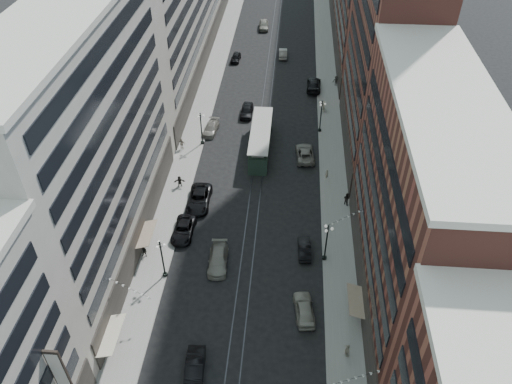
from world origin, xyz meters
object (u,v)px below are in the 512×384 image
(lamppost_sw_mid, at_px, (201,127))
(car_2, at_px, (183,230))
(car_10, at_px, (304,249))
(streetcar, at_px, (261,141))
(lamppost_se_mid, at_px, (321,115))
(car_11, at_px, (305,153))
(car_7, at_px, (199,199))
(pedestrian_5, at_px, (180,181))
(pedestrian_6, at_px, (182,144))
(lamppost_sw_far, at_px, (162,258))
(pedestrian_2, at_px, (144,252))
(car_14, at_px, (283,53))
(car_4, at_px, (304,309))
(lamppost_se_far, at_px, (326,241))
(car_9, at_px, (236,57))
(car_8, at_px, (211,128))
(pedestrian_extra_1, at_px, (324,106))
(car_extra_0, at_px, (264,25))
(car_13, at_px, (247,111))
(car_5, at_px, (195,369))
(pedestrian_8, at_px, (327,174))
(pedestrian_9, at_px, (336,81))
(car_extra_1, at_px, (218,259))
(pedestrian_7, at_px, (347,199))
(car_12, at_px, (314,85))
(pedestrian_4, at_px, (347,350))

(lamppost_sw_mid, bearing_deg, car_2, -87.57)
(car_10, bearing_deg, streetcar, -75.31)
(lamppost_se_mid, height_order, car_11, lamppost_se_mid)
(car_7, relative_size, pedestrian_5, 3.76)
(car_10, relative_size, pedestrian_6, 2.20)
(lamppost_sw_far, height_order, pedestrian_2, lamppost_sw_far)
(car_11, distance_m, car_14, 35.23)
(lamppost_se_mid, bearing_deg, car_4, -93.81)
(lamppost_se_mid, bearing_deg, lamppost_sw_mid, -164.80)
(lamppost_se_far, distance_m, car_9, 55.53)
(car_8, height_order, car_10, car_8)
(lamppost_sw_far, relative_size, pedestrian_extra_1, 2.99)
(car_4, height_order, pedestrian_2, pedestrian_2)
(car_11, bearing_deg, car_extra_0, -84.20)
(lamppost_se_far, height_order, car_13, lamppost_se_far)
(car_4, distance_m, car_5, 13.10)
(car_5, height_order, car_8, car_5)
(car_14, relative_size, pedestrian_8, 2.93)
(car_10, relative_size, pedestrian_5, 2.50)
(car_8, xyz_separation_m, car_11, (15.16, -5.94, 0.07))
(car_11, height_order, pedestrian_9, pedestrian_9)
(car_7, xyz_separation_m, car_13, (4.26, 23.40, -0.04))
(streetcar, relative_size, car_11, 2.36)
(car_extra_1, bearing_deg, lamppost_sw_far, -161.61)
(streetcar, height_order, pedestrian_7, streetcar)
(car_11, xyz_separation_m, car_extra_0, (-9.46, 49.42, 0.10))
(streetcar, bearing_deg, pedestrian_7, -43.97)
(lamppost_se_far, bearing_deg, streetcar, 112.56)
(lamppost_sw_far, height_order, car_11, lamppost_sw_far)
(pedestrian_6, bearing_deg, car_4, 134.11)
(pedestrian_2, bearing_deg, lamppost_se_mid, 67.91)
(lamppost_se_mid, distance_m, pedestrian_2, 36.36)
(streetcar, xyz_separation_m, pedestrian_9, (12.50, 21.58, -0.60))
(lamppost_sw_far, distance_m, lamppost_se_far, 18.83)
(car_7, bearing_deg, car_4, -50.79)
(streetcar, height_order, pedestrian_5, streetcar)
(lamppost_se_far, xyz_separation_m, car_12, (-0.83, 42.32, -2.20))
(lamppost_se_far, height_order, pedestrian_4, lamppost_se_far)
(pedestrian_2, bearing_deg, car_11, 63.10)
(car_9, xyz_separation_m, car_extra_1, (3.90, -54.69, 0.07))
(car_14, bearing_deg, car_13, 75.19)
(pedestrian_2, height_order, car_14, pedestrian_2)
(pedestrian_4, xyz_separation_m, car_11, (-4.24, 33.46, -0.25))
(car_10, distance_m, car_11, 19.66)
(lamppost_sw_mid, height_order, car_9, lamppost_sw_mid)
(lamppost_se_mid, height_order, pedestrian_6, lamppost_se_mid)
(car_10, bearing_deg, car_extra_0, -85.31)
(car_4, height_order, car_8, car_4)
(pedestrian_5, bearing_deg, car_5, -86.81)
(pedestrian_6, relative_size, pedestrian_7, 1.02)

